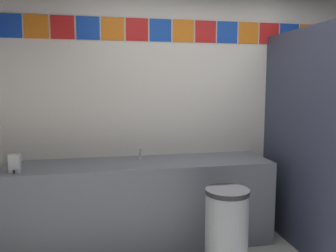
{
  "coord_description": "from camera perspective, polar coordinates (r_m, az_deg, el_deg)",
  "views": [
    {
      "loc": [
        -1.1,
        -1.95,
        1.58
      ],
      "look_at": [
        -0.52,
        0.97,
        1.21
      ],
      "focal_mm": 36.45,
      "sensor_mm": 36.0,
      "label": 1
    }
  ],
  "objects": [
    {
      "name": "trash_bin",
      "position": [
        2.98,
        9.75,
        -17.02
      ],
      "size": [
        0.36,
        0.36,
        0.73
      ],
      "color": "#999EA3",
      "rests_on": "ground_plane"
    },
    {
      "name": "vanity_counter",
      "position": [
        3.45,
        -4.44,
        -12.62
      ],
      "size": [
        2.53,
        0.6,
        0.82
      ],
      "color": "slate",
      "rests_on": "ground_plane"
    },
    {
      "name": "soap_dispenser",
      "position": [
        3.2,
        -24.25,
        -5.76
      ],
      "size": [
        0.09,
        0.09,
        0.16
      ],
      "color": "#B7BABF",
      "rests_on": "vanity_counter"
    },
    {
      "name": "toilet",
      "position": [
        4.18,
        25.7,
        -11.34
      ],
      "size": [
        0.39,
        0.49,
        0.74
      ],
      "color": "white",
      "rests_on": "ground_plane"
    },
    {
      "name": "faucet_center",
      "position": [
        3.4,
        -4.69,
        -4.83
      ],
      "size": [
        0.04,
        0.1,
        0.14
      ],
      "color": "silver",
      "rests_on": "vanity_counter"
    },
    {
      "name": "wall_back",
      "position": [
        3.74,
        5.94,
        3.43
      ],
      "size": [
        4.09,
        0.09,
        2.67
      ],
      "color": "silver",
      "rests_on": "ground_plane"
    }
  ]
}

